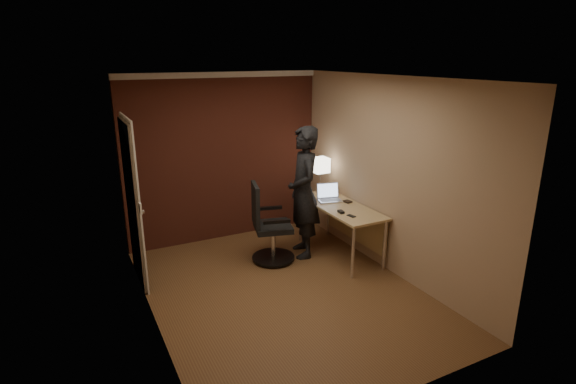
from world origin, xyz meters
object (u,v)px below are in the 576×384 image
object	(u,v)px
wallet	(347,202)
office_chair	(268,228)
desk_lamp	(320,166)
phone	(351,216)
mouse	(341,212)
laptop	(329,195)
desk	(344,213)
person	(304,192)

from	to	relation	value
wallet	office_chair	distance (m)	1.20
desk_lamp	office_chair	xyz separation A→B (m)	(-1.06, -0.41, -0.67)
desk_lamp	phone	world-z (taller)	desk_lamp
mouse	wallet	bearing A→B (deg)	51.95
office_chair	laptop	bearing A→B (deg)	2.22
desk	laptop	distance (m)	0.36
person	office_chair	bearing A→B (deg)	-77.02
person	desk_lamp	bearing A→B (deg)	144.33
desk_lamp	desk	bearing A→B (deg)	-90.08
phone	wallet	size ratio (longest dim) A/B	1.05
desk	desk_lamp	bearing A→B (deg)	89.92
office_chair	phone	bearing A→B (deg)	-38.24
mouse	office_chair	distance (m)	1.01
laptop	wallet	xyz separation A→B (m)	(0.18, -0.22, -0.05)
phone	mouse	bearing A→B (deg)	96.19
office_chair	desk	bearing A→B (deg)	-13.52
laptop	wallet	world-z (taller)	laptop
mouse	wallet	size ratio (longest dim) A/B	0.91
desk_lamp	phone	xyz separation A→B (m)	(-0.19, -1.10, -0.41)
phone	desk_lamp	bearing A→B (deg)	70.63
laptop	person	xyz separation A→B (m)	(-0.45, -0.06, 0.12)
phone	office_chair	distance (m)	1.14
laptop	wallet	bearing A→B (deg)	-51.66
phone	person	distance (m)	0.77
mouse	office_chair	world-z (taller)	office_chair
phone	office_chair	bearing A→B (deg)	132.09
laptop	office_chair	bearing A→B (deg)	-177.78
desk_lamp	person	distance (m)	0.72
desk	phone	bearing A→B (deg)	-113.40
desk	desk_lamp	size ratio (longest dim) A/B	2.80
phone	person	bearing A→B (deg)	106.96
mouse	person	world-z (taller)	person
office_chair	person	world-z (taller)	person
desk	wallet	xyz separation A→B (m)	(0.10, 0.07, 0.14)
desk	mouse	size ratio (longest dim) A/B	15.00
desk	phone	world-z (taller)	phone
wallet	office_chair	xyz separation A→B (m)	(-1.16, 0.18, -0.26)
person	phone	bearing A→B (deg)	41.50
desk	person	xyz separation A→B (m)	(-0.52, 0.24, 0.31)
person	desk	bearing A→B (deg)	80.50
desk_lamp	phone	distance (m)	1.19
laptop	office_chair	xyz separation A→B (m)	(-0.98, -0.04, -0.32)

